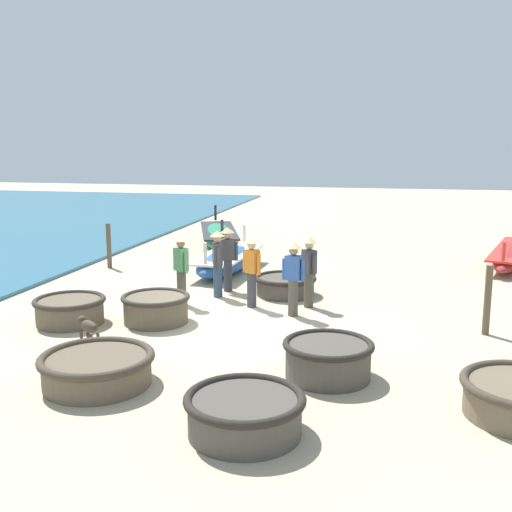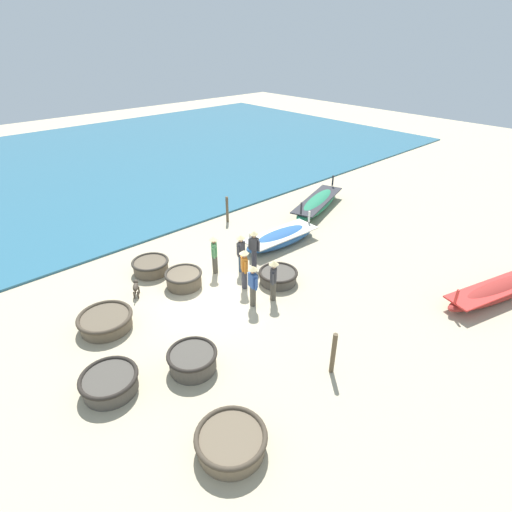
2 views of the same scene
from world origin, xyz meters
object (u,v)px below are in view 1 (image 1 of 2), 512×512
at_px(long_boat_white_hull, 512,255).
at_px(fisherman_standing_left, 228,255).
at_px(coracle_front_left, 328,358).
at_px(long_boat_ochre_hull, 227,260).
at_px(mooring_post_shoreline, 109,246).
at_px(coracle_nearest, 245,412).
at_px(fisherman_by_coracle, 293,274).
at_px(coracle_far_left, 97,368).
at_px(coracle_weathered, 156,307).
at_px(coracle_far_right, 70,309).
at_px(coracle_center, 285,285).
at_px(dog, 88,327).
at_px(mooring_post_inland, 488,300).
at_px(fisherman_standing_right, 181,265).
at_px(fisherman_with_hat, 252,267).
at_px(fisherman_hauling, 218,259).
at_px(fisherman_crouching, 309,267).
at_px(long_boat_green_hull, 219,236).

height_order(long_boat_white_hull, fisherman_standing_left, fisherman_standing_left).
distance_m(coracle_front_left, long_boat_ochre_hull, 8.46).
xyz_separation_m(fisherman_standing_left, mooring_post_shoreline, (-4.33, 2.02, -0.27)).
bearing_deg(mooring_post_shoreline, coracle_nearest, -55.11).
bearing_deg(fisherman_by_coracle, coracle_nearest, -87.23).
height_order(coracle_far_left, long_boat_white_hull, long_boat_white_hull).
distance_m(coracle_weathered, long_boat_ochre_hull, 5.30).
bearing_deg(coracle_far_right, coracle_center, 39.95).
relative_size(dog, mooring_post_inland, 0.43).
bearing_deg(long_boat_ochre_hull, fisherman_standing_right, -90.88).
bearing_deg(dog, long_boat_ochre_hull, 83.68).
relative_size(coracle_center, mooring_post_inland, 1.11).
height_order(coracle_front_left, fisherman_with_hat, fisherman_with_hat).
xyz_separation_m(coracle_front_left, fisherman_hauling, (-3.22, 4.63, 0.62)).
height_order(coracle_front_left, dog, coracle_front_left).
bearing_deg(coracle_far_right, mooring_post_shoreline, 108.17).
distance_m(coracle_nearest, dog, 4.62).
bearing_deg(long_boat_white_hull, coracle_center, -139.32).
height_order(coracle_nearest, long_boat_ochre_hull, long_boat_ochre_hull).
xyz_separation_m(coracle_nearest, dog, (-3.72, 2.74, 0.07)).
relative_size(fisherman_hauling, mooring_post_shoreline, 1.21).
height_order(coracle_far_right, fisherman_crouching, fisherman_crouching).
distance_m(long_boat_white_hull, fisherman_standing_right, 11.00).
relative_size(coracle_nearest, fisherman_with_hat, 0.97).
height_order(fisherman_standing_left, mooring_post_inland, fisherman_standing_left).
height_order(mooring_post_inland, mooring_post_shoreline, mooring_post_inland).
distance_m(fisherman_crouching, mooring_post_shoreline, 7.28).
xyz_separation_m(fisherman_by_coracle, mooring_post_shoreline, (-6.34, 3.89, -0.27)).
height_order(long_boat_green_hull, fisherman_standing_right, fisherman_standing_right).
xyz_separation_m(long_boat_green_hull, fisherman_crouching, (4.47, -7.84, 0.59)).
xyz_separation_m(long_boat_white_hull, fisherman_with_hat, (-6.90, -6.71, 0.65)).
bearing_deg(fisherman_by_coracle, long_boat_white_hull, 51.01).
relative_size(coracle_center, fisherman_with_hat, 0.94).
bearing_deg(fisherman_hauling, fisherman_by_coracle, -30.28).
relative_size(coracle_far_left, coracle_center, 1.17).
relative_size(coracle_far_right, coracle_front_left, 1.01).
xyz_separation_m(fisherman_standing_left, fisherman_standing_right, (-0.72, -1.51, 0.00)).
xyz_separation_m(fisherman_by_coracle, dog, (-3.45, -2.84, -0.59)).
xyz_separation_m(coracle_weathered, fisherman_standing_left, (0.77, 3.01, 0.63)).
bearing_deg(coracle_front_left, coracle_far_right, 162.40).
bearing_deg(coracle_far_left, fisherman_hauling, 86.90).
bearing_deg(fisherman_hauling, fisherman_standing_right, -126.47).
relative_size(coracle_front_left, long_boat_ochre_hull, 0.37).
height_order(coracle_weathered, coracle_nearest, coracle_weathered).
bearing_deg(coracle_nearest, mooring_post_shoreline, 124.89).
relative_size(fisherman_standing_left, fisherman_standing_right, 1.00).
bearing_deg(mooring_post_shoreline, fisherman_by_coracle, -31.54).
xyz_separation_m(dog, mooring_post_inland, (7.43, 2.38, 0.34)).
bearing_deg(dog, fisherman_standing_left, 73.01).
distance_m(coracle_far_left, mooring_post_shoreline, 9.29).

